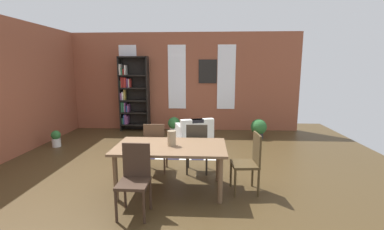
# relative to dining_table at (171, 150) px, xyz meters

# --- Properties ---
(ground_plane) EXTENTS (9.89, 9.89, 0.00)m
(ground_plane) POSITION_rel_dining_table_xyz_m (-0.37, 0.52, -0.66)
(ground_plane) COLOR #44331B
(back_wall_brick) EXTENTS (7.55, 0.12, 3.02)m
(back_wall_brick) POSITION_rel_dining_table_xyz_m (-0.37, 4.39, 0.85)
(back_wall_brick) COLOR brown
(back_wall_brick) RESTS_ON ground
(window_pane_0) EXTENTS (0.55, 0.02, 1.97)m
(window_pane_0) POSITION_rel_dining_table_xyz_m (-1.89, 4.32, 1.00)
(window_pane_0) COLOR white
(window_pane_1) EXTENTS (0.55, 0.02, 1.97)m
(window_pane_1) POSITION_rel_dining_table_xyz_m (-0.37, 4.32, 1.00)
(window_pane_1) COLOR white
(window_pane_2) EXTENTS (0.55, 0.02, 1.97)m
(window_pane_2) POSITION_rel_dining_table_xyz_m (1.16, 4.32, 1.00)
(window_pane_2) COLOR white
(dining_table) EXTENTS (1.74, 1.00, 0.74)m
(dining_table) POSITION_rel_dining_table_xyz_m (0.00, 0.00, 0.00)
(dining_table) COLOR brown
(dining_table) RESTS_ON ground
(vase_on_table) EXTENTS (0.13, 0.13, 0.24)m
(vase_on_table) POSITION_rel_dining_table_xyz_m (0.02, 0.00, 0.20)
(vase_on_table) COLOR #998466
(vase_on_table) RESTS_ON dining_table
(tealight_candle_0) EXTENTS (0.04, 0.04, 0.05)m
(tealight_candle_0) POSITION_rel_dining_table_xyz_m (-0.36, -0.14, 0.11)
(tealight_candle_0) COLOR silver
(tealight_candle_0) RESTS_ON dining_table
(dining_chair_head_right) EXTENTS (0.43, 0.43, 0.95)m
(dining_chair_head_right) POSITION_rel_dining_table_xyz_m (1.24, 0.01, -0.15)
(dining_chair_head_right) COLOR #47371E
(dining_chair_head_right) RESTS_ON ground
(dining_chair_far_right) EXTENTS (0.40, 0.40, 0.95)m
(dining_chair_far_right) POSITION_rel_dining_table_xyz_m (0.39, 0.73, -0.15)
(dining_chair_far_right) COLOR #352F26
(dining_chair_far_right) RESTS_ON ground
(dining_chair_far_left) EXTENTS (0.41, 0.41, 0.95)m
(dining_chair_far_left) POSITION_rel_dining_table_xyz_m (-0.39, 0.73, -0.15)
(dining_chair_far_left) COLOR #513927
(dining_chair_far_left) RESTS_ON ground
(dining_chair_near_left) EXTENTS (0.41, 0.41, 0.95)m
(dining_chair_near_left) POSITION_rel_dining_table_xyz_m (-0.39, -0.73, -0.15)
(dining_chair_near_left) COLOR #3B291E
(dining_chair_near_left) RESTS_ON ground
(bookshelf_tall) EXTENTS (0.90, 0.33, 2.29)m
(bookshelf_tall) POSITION_rel_dining_table_xyz_m (-1.76, 4.13, 0.50)
(bookshelf_tall) COLOR black
(bookshelf_tall) RESTS_ON ground
(armchair_white) EXTENTS (1.01, 1.01, 0.75)m
(armchair_white) POSITION_rel_dining_table_xyz_m (0.26, 2.44, -0.38)
(armchair_white) COLOR white
(armchair_white) RESTS_ON ground
(potted_plant_by_shelf) EXTENTS (0.23, 0.23, 0.41)m
(potted_plant_by_shelf) POSITION_rel_dining_table_xyz_m (-3.19, 2.24, -0.44)
(potted_plant_by_shelf) COLOR silver
(potted_plant_by_shelf) RESTS_ON ground
(potted_plant_corner) EXTENTS (0.36, 0.36, 0.52)m
(potted_plant_corner) POSITION_rel_dining_table_xyz_m (-0.40, 3.68, -0.38)
(potted_plant_corner) COLOR silver
(potted_plant_corner) RESTS_ON ground
(potted_plant_window) EXTENTS (0.44, 0.44, 0.54)m
(potted_plant_window) POSITION_rel_dining_table_xyz_m (2.03, 3.36, -0.36)
(potted_plant_window) COLOR #333338
(potted_plant_window) RESTS_ON ground
(striped_rug) EXTENTS (1.59, 0.99, 0.01)m
(striped_rug) POSITION_rel_dining_table_xyz_m (-0.02, 1.91, -0.66)
(striped_rug) COLOR #1E1E33
(striped_rug) RESTS_ON ground
(framed_picture) EXTENTS (0.56, 0.03, 0.72)m
(framed_picture) POSITION_rel_dining_table_xyz_m (0.59, 4.31, 1.18)
(framed_picture) COLOR black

